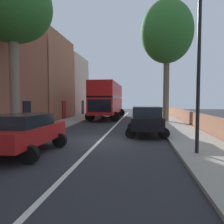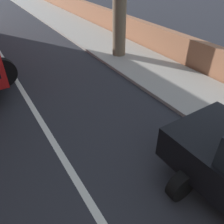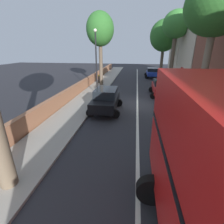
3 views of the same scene
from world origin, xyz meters
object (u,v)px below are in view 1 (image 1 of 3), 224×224
(street_tree_right_1, at_px, (167,33))
(parked_car_black_right_1, at_px, (146,119))
(double_decker_bus, at_px, (108,98))
(street_tree_left_2, at_px, (13,8))
(parked_car_red_left_2, at_px, (24,131))
(lamppost_right, at_px, (199,57))

(street_tree_right_1, bearing_deg, parked_car_black_right_1, -104.50)
(parked_car_black_right_1, xyz_separation_m, street_tree_right_1, (2.08, 8.03, 7.60))
(double_decker_bus, bearing_deg, street_tree_left_2, -103.85)
(street_tree_left_2, bearing_deg, double_decker_bus, 76.15)
(parked_car_red_left_2, xyz_separation_m, street_tree_right_1, (7.08, 13.34, 7.66))
(street_tree_right_1, xyz_separation_m, street_tree_left_2, (-9.58, -9.90, -1.30))
(parked_car_red_left_2, bearing_deg, street_tree_left_2, 126.00)
(street_tree_left_2, relative_size, lamppost_right, 1.46)
(double_decker_bus, height_order, lamppost_right, lamppost_right)
(parked_car_red_left_2, bearing_deg, lamppost_right, 4.78)
(double_decker_bus, distance_m, parked_car_red_left_2, 16.90)
(street_tree_right_1, bearing_deg, street_tree_left_2, -134.05)
(double_decker_bus, height_order, parked_car_red_left_2, double_decker_bus)
(parked_car_black_right_1, bearing_deg, lamppost_right, -69.20)
(parked_car_black_right_1, bearing_deg, street_tree_left_2, -166.01)
(street_tree_left_2, bearing_deg, street_tree_right_1, 45.95)
(street_tree_left_2, bearing_deg, lamppost_right, -17.15)
(lamppost_right, bearing_deg, parked_car_black_right_1, 110.80)
(street_tree_left_2, bearing_deg, parked_car_red_left_2, -54.00)
(parked_car_black_right_1, xyz_separation_m, parked_car_red_left_2, (-5.00, -5.31, -0.06))
(street_tree_right_1, bearing_deg, double_decker_bus, 150.96)
(street_tree_right_1, bearing_deg, lamppost_right, -91.25)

